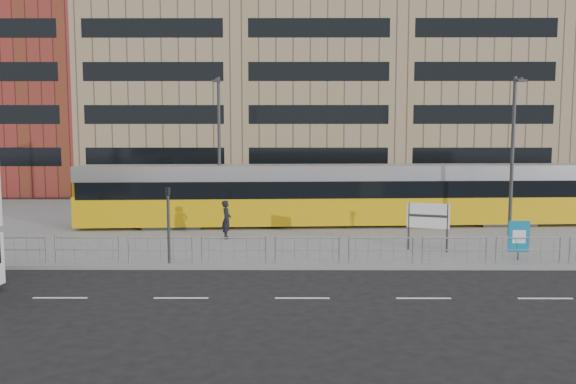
{
  "coord_description": "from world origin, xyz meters",
  "views": [
    {
      "loc": [
        1.61,
        -22.04,
        5.29
      ],
      "look_at": [
        1.49,
        6.0,
        2.54
      ],
      "focal_mm": 35.0,
      "sensor_mm": 36.0,
      "label": 1
    }
  ],
  "objects_px": {
    "station_sign": "(428,218)",
    "pedestrian": "(227,220)",
    "tram": "(340,195)",
    "traffic_light_west": "(168,215)",
    "ad_panel": "(519,237)",
    "lamp_post_east": "(513,150)",
    "lamp_post_west": "(219,146)"
  },
  "relations": [
    {
      "from": "ad_panel",
      "to": "lamp_post_east",
      "type": "bearing_deg",
      "value": 72.33
    },
    {
      "from": "tram",
      "to": "lamp_post_east",
      "type": "relative_size",
      "value": 3.66
    },
    {
      "from": "tram",
      "to": "lamp_post_east",
      "type": "height_order",
      "value": "lamp_post_east"
    },
    {
      "from": "station_sign",
      "to": "ad_panel",
      "type": "distance_m",
      "value": 3.88
    },
    {
      "from": "station_sign",
      "to": "pedestrian",
      "type": "bearing_deg",
      "value": -179.1
    },
    {
      "from": "lamp_post_east",
      "to": "station_sign",
      "type": "bearing_deg",
      "value": -143.06
    },
    {
      "from": "traffic_light_west",
      "to": "lamp_post_west",
      "type": "relative_size",
      "value": 0.36
    },
    {
      "from": "ad_panel",
      "to": "tram",
      "type": "bearing_deg",
      "value": 125.89
    },
    {
      "from": "tram",
      "to": "traffic_light_west",
      "type": "distance_m",
      "value": 12.76
    },
    {
      "from": "station_sign",
      "to": "ad_panel",
      "type": "height_order",
      "value": "station_sign"
    },
    {
      "from": "pedestrian",
      "to": "lamp_post_east",
      "type": "relative_size",
      "value": 0.24
    },
    {
      "from": "station_sign",
      "to": "pedestrian",
      "type": "xyz_separation_m",
      "value": [
        -9.46,
        3.05,
        -0.53
      ]
    },
    {
      "from": "traffic_light_west",
      "to": "tram",
      "type": "bearing_deg",
      "value": 57.01
    },
    {
      "from": "ad_panel",
      "to": "lamp_post_west",
      "type": "height_order",
      "value": "lamp_post_west"
    },
    {
      "from": "ad_panel",
      "to": "traffic_light_west",
      "type": "relative_size",
      "value": 0.53
    },
    {
      "from": "lamp_post_west",
      "to": "station_sign",
      "type": "bearing_deg",
      "value": -34.63
    },
    {
      "from": "traffic_light_west",
      "to": "lamp_post_west",
      "type": "bearing_deg",
      "value": 90.04
    },
    {
      "from": "station_sign",
      "to": "traffic_light_west",
      "type": "bearing_deg",
      "value": -148.36
    },
    {
      "from": "station_sign",
      "to": "pedestrian",
      "type": "height_order",
      "value": "station_sign"
    },
    {
      "from": "pedestrian",
      "to": "ad_panel",
      "type": "bearing_deg",
      "value": -110.23
    },
    {
      "from": "tram",
      "to": "pedestrian",
      "type": "relative_size",
      "value": 15.46
    },
    {
      "from": "ad_panel",
      "to": "pedestrian",
      "type": "bearing_deg",
      "value": 159.47
    },
    {
      "from": "lamp_post_west",
      "to": "lamp_post_east",
      "type": "xyz_separation_m",
      "value": [
        15.59,
        -3.15,
        -0.15
      ]
    },
    {
      "from": "ad_panel",
      "to": "lamp_post_east",
      "type": "relative_size",
      "value": 0.2
    },
    {
      "from": "tram",
      "to": "pedestrian",
      "type": "height_order",
      "value": "tram"
    },
    {
      "from": "tram",
      "to": "lamp_post_west",
      "type": "bearing_deg",
      "value": 179.54
    },
    {
      "from": "tram",
      "to": "traffic_light_west",
      "type": "bearing_deg",
      "value": -131.59
    },
    {
      "from": "station_sign",
      "to": "lamp_post_west",
      "type": "bearing_deg",
      "value": 164.16
    },
    {
      "from": "tram",
      "to": "station_sign",
      "type": "bearing_deg",
      "value": -69.67
    },
    {
      "from": "station_sign",
      "to": "ad_panel",
      "type": "relative_size",
      "value": 1.31
    },
    {
      "from": "tram",
      "to": "pedestrian",
      "type": "xyz_separation_m",
      "value": [
        -6.17,
        -4.43,
        -0.8
      ]
    },
    {
      "from": "traffic_light_west",
      "to": "lamp_post_east",
      "type": "height_order",
      "value": "lamp_post_east"
    }
  ]
}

